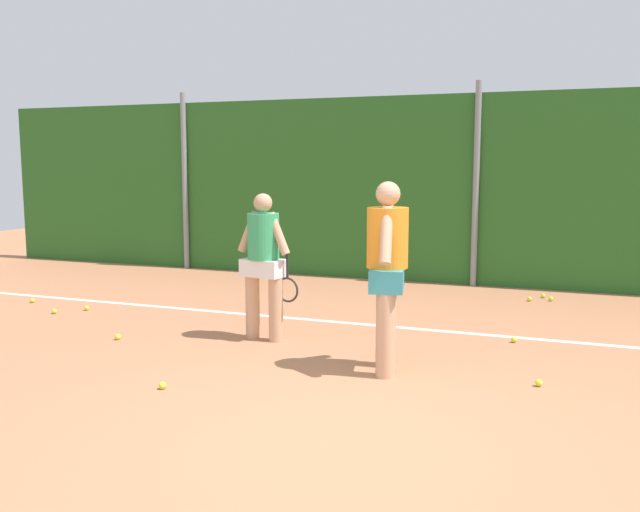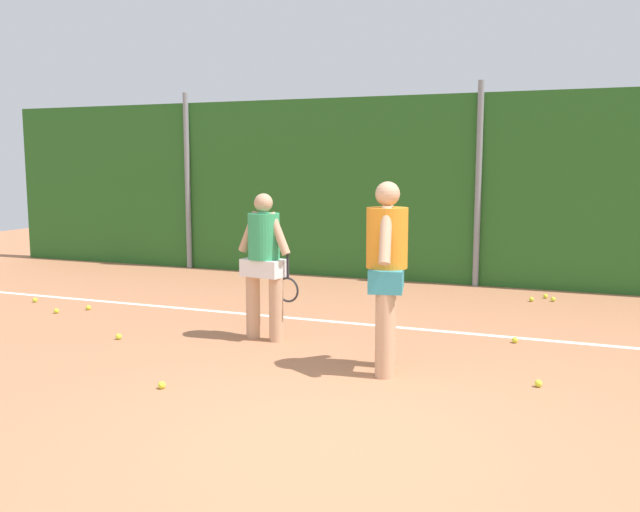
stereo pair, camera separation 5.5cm
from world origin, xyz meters
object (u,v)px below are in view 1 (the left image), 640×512
player_midcourt (264,259)px  tennis_ball_1 (54,311)px  player_foreground_near (387,266)px  tennis_ball_11 (163,386)px  tennis_ball_4 (514,340)px  tennis_ball_6 (551,299)px  tennis_ball_9 (543,296)px  tennis_ball_7 (539,383)px  tennis_ball_10 (33,300)px  tennis_ball_3 (87,308)px  tennis_ball_2 (529,299)px  tennis_ball_0 (118,337)px

player_midcourt → tennis_ball_1: size_ratio=24.95×
player_foreground_near → tennis_ball_11: bearing=-66.9°
tennis_ball_4 → tennis_ball_1: bearing=-173.8°
tennis_ball_6 → tennis_ball_9: bearing=119.9°
tennis_ball_7 → tennis_ball_6: bearing=90.8°
player_foreground_near → tennis_ball_6: bearing=149.7°
tennis_ball_10 → tennis_ball_9: bearing=23.4°
tennis_ball_1 → tennis_ball_4: (5.83, 0.63, 0.00)m
player_midcourt → tennis_ball_1: bearing=-173.6°
tennis_ball_9 → tennis_ball_11: (-2.93, -5.51, 0.00)m
tennis_ball_3 → tennis_ball_11: 3.71m
tennis_ball_1 → tennis_ball_7: same height
tennis_ball_3 → tennis_ball_11: (2.81, -2.42, 0.00)m
tennis_ball_1 → tennis_ball_2: same height
tennis_ball_10 → tennis_ball_2: bearing=21.6°
tennis_ball_3 → tennis_ball_4: bearing=3.2°
tennis_ball_0 → tennis_ball_10: same height
tennis_ball_1 → tennis_ball_7: 6.23m
tennis_ball_4 → tennis_ball_6: size_ratio=1.00×
tennis_ball_0 → tennis_ball_2: 5.74m
player_midcourt → tennis_ball_1: player_midcourt is taller
player_midcourt → tennis_ball_1: (-3.17, 0.21, -0.89)m
player_foreground_near → tennis_ball_7: size_ratio=27.43×
player_foreground_near → tennis_ball_0: player_foreground_near is taller
tennis_ball_2 → tennis_ball_4: same height
tennis_ball_0 → tennis_ball_6: same height
tennis_ball_9 → tennis_ball_11: same height
tennis_ball_2 → tennis_ball_6: size_ratio=1.00×
tennis_ball_9 → tennis_ball_10: same height
tennis_ball_10 → tennis_ball_11: 4.65m
player_foreground_near → tennis_ball_9: player_foreground_near is taller
player_foreground_near → tennis_ball_7: player_foreground_near is taller
tennis_ball_11 → tennis_ball_7: bearing=22.0°
tennis_ball_6 → tennis_ball_10: 7.44m
tennis_ball_4 → tennis_ball_9: 2.78m
tennis_ball_1 → tennis_ball_6: (6.11, 3.21, 0.00)m
player_foreground_near → tennis_ball_7: (1.40, 0.04, -0.98)m
player_foreground_near → tennis_ball_2: size_ratio=27.43×
tennis_ball_9 → tennis_ball_10: (-6.80, -2.94, 0.00)m
player_midcourt → tennis_ball_7: player_midcourt is taller
tennis_ball_1 → tennis_ball_10: (-0.81, 0.47, 0.00)m
tennis_ball_0 → tennis_ball_9: size_ratio=1.00×
tennis_ball_4 → tennis_ball_9: bearing=86.5°
tennis_ball_0 → tennis_ball_4: (4.19, 1.46, 0.00)m
tennis_ball_0 → tennis_ball_3: size_ratio=1.00×
tennis_ball_2 → tennis_ball_7: 3.96m
tennis_ball_0 → tennis_ball_10: 2.76m
player_midcourt → tennis_ball_3: bearing=179.8°
tennis_ball_3 → tennis_ball_6: size_ratio=1.00×
tennis_ball_0 → tennis_ball_9: same height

